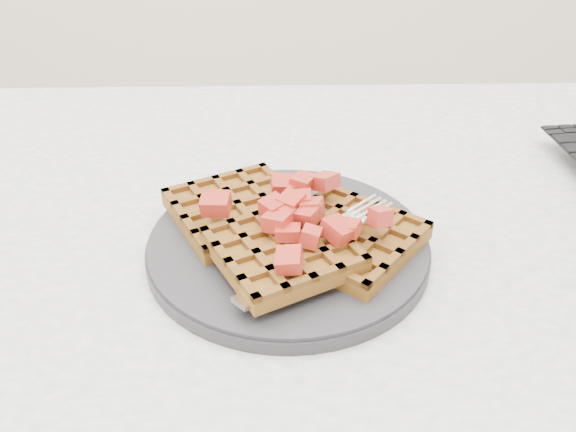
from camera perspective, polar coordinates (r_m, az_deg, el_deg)
The scene contains 5 objects.
table at distance 0.64m, azimuth 6.28°, elevation -12.27°, with size 1.20×0.80×0.75m.
plate at distance 0.56m, azimuth -0.00°, elevation -2.70°, with size 0.25×0.25×0.02m, color #242427.
waffles at distance 0.55m, azimuth 0.03°, elevation -1.32°, with size 0.24×0.22×0.03m.
strawberry_pile at distance 0.54m, azimuth -0.00°, elevation 1.24°, with size 0.15×0.15×0.02m, color maroon, non-canonical shape.
fork at distance 0.53m, azimuth 3.48°, elevation -3.33°, with size 0.02×0.18×0.02m, color silver, non-canonical shape.
Camera 1 is at (-0.08, -0.44, 1.09)m, focal length 40.00 mm.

